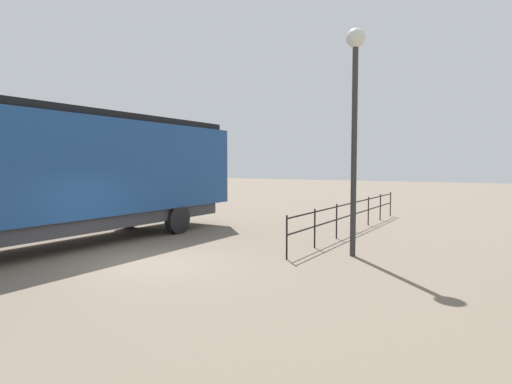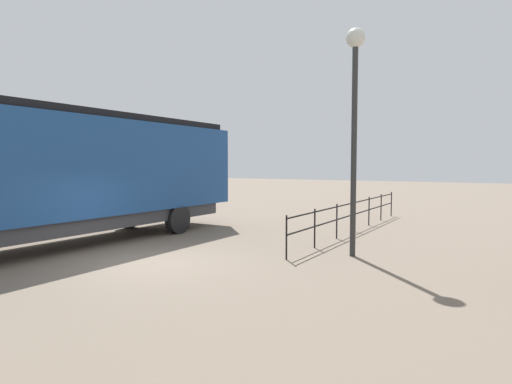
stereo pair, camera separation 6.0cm
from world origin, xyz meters
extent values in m
plane|color=#756656|center=(0.00, 0.00, 0.00)|extent=(120.00, 120.00, 0.00)
cube|color=navy|center=(-3.84, -1.43, 2.54)|extent=(2.98, 17.15, 3.07)
cube|color=black|center=(-3.84, 5.81, 2.07)|extent=(2.86, 2.67, 2.15)
cube|color=black|center=(-3.84, -1.43, 4.19)|extent=(2.68, 16.46, 0.24)
cube|color=#38383D|center=(-3.84, -1.43, 0.78)|extent=(2.68, 15.78, 0.45)
cylinder|color=black|center=(-5.19, 4.06, 0.55)|extent=(0.30, 1.10, 1.10)
cylinder|color=black|center=(-2.50, 4.06, 0.55)|extent=(0.30, 1.10, 1.10)
cylinder|color=#2D2D2D|center=(4.43, 3.64, 2.98)|extent=(0.16, 0.16, 5.95)
sphere|color=silver|center=(4.43, 3.64, 6.11)|extent=(0.54, 0.54, 0.54)
cube|color=black|center=(3.03, 8.04, 1.13)|extent=(0.04, 11.59, 0.04)
cube|color=black|center=(3.03, 8.04, 0.68)|extent=(0.04, 11.59, 0.04)
cylinder|color=black|center=(3.03, 2.25, 0.62)|extent=(0.05, 0.05, 1.23)
cylinder|color=black|center=(3.03, 4.18, 0.62)|extent=(0.05, 0.05, 1.23)
cylinder|color=black|center=(3.03, 6.11, 0.62)|extent=(0.05, 0.05, 1.23)
cylinder|color=black|center=(3.03, 8.04, 0.62)|extent=(0.05, 0.05, 1.23)
cylinder|color=black|center=(3.03, 9.97, 0.62)|extent=(0.05, 0.05, 1.23)
cylinder|color=black|center=(3.03, 11.91, 0.62)|extent=(0.05, 0.05, 1.23)
cylinder|color=black|center=(3.03, 13.84, 0.62)|extent=(0.05, 0.05, 1.23)
camera|label=1|loc=(8.28, -8.12, 2.61)|focal=29.96mm
camera|label=2|loc=(8.33, -8.09, 2.61)|focal=29.96mm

